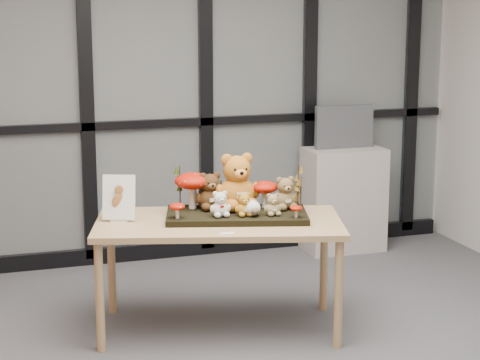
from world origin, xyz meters
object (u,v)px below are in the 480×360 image
object	(u,v)px
diorama_tray	(237,215)
bear_beige_small	(273,203)
display_table	(219,232)
plush_cream_hedgehog	(252,207)
mushroom_back_left	(192,189)
sign_holder	(119,200)
bear_small_yellow	(244,203)
mushroom_back_right	(265,193)
mushroom_front_right	(296,211)
bear_pooh_yellow	(237,178)
bear_tan_back	(285,191)
bear_brown_medium	(210,189)
mushroom_front_left	(177,210)
monitor	(344,127)
cabinet	(343,199)
bear_white_bow	(220,202)

from	to	relation	value
diorama_tray	bear_beige_small	size ratio (longest dim) A/B	5.75
display_table	plush_cream_hedgehog	xyz separation A→B (m)	(0.18, -0.08, 0.15)
mushroom_back_left	sign_holder	distance (m)	0.46
bear_small_yellow	sign_holder	world-z (taller)	sign_holder
plush_cream_hedgehog	mushroom_back_right	world-z (taller)	mushroom_back_right
plush_cream_hedgehog	mushroom_front_right	bearing A→B (deg)	-13.21
bear_pooh_yellow	bear_tan_back	distance (m)	0.30
bear_brown_medium	sign_holder	distance (m)	0.55
mushroom_front_left	mushroom_front_right	xyz separation A→B (m)	(0.66, -0.20, -0.01)
bear_brown_medium	monitor	world-z (taller)	monitor
display_table	bear_tan_back	xyz separation A→B (m)	(0.43, 0.02, 0.21)
cabinet	display_table	bearing A→B (deg)	-136.89
mushroom_front_right	monitor	bearing A→B (deg)	56.94
bear_small_yellow	mushroom_back_right	world-z (taller)	mushroom_back_right
bear_small_yellow	plush_cream_hedgehog	xyz separation A→B (m)	(0.04, -0.01, -0.03)
mushroom_front_left	monitor	size ratio (longest dim) A/B	0.21
plush_cream_hedgehog	mushroom_back_right	xyz separation A→B (m)	(0.14, 0.18, 0.04)
bear_pooh_yellow	bear_white_bow	world-z (taller)	bear_pooh_yellow
display_table	bear_beige_small	bearing A→B (deg)	-4.34
mushroom_front_right	mushroom_front_left	bearing A→B (deg)	163.43
diorama_tray	mushroom_front_right	size ratio (longest dim) A/B	10.25
mushroom_front_right	cabinet	xyz separation A→B (m)	(1.02, 1.55, -0.35)
bear_pooh_yellow	mushroom_front_right	size ratio (longest dim) A/B	4.58
plush_cream_hedgehog	cabinet	distance (m)	1.92
mushroom_front_left	sign_holder	bearing A→B (deg)	148.41
bear_small_yellow	monitor	distance (m)	1.93
bear_tan_back	monitor	size ratio (longest dim) A/B	0.46
bear_small_yellow	monitor	size ratio (longest dim) A/B	0.32
display_table	plush_cream_hedgehog	size ratio (longest dim) A/B	15.87
mushroom_back_right	bear_tan_back	bearing A→B (deg)	-36.78
cabinet	mushroom_front_left	bearing A→B (deg)	-141.26
display_table	bear_pooh_yellow	bearing A→B (deg)	54.25
mushroom_front_left	bear_small_yellow	bearing A→B (deg)	-8.34
diorama_tray	bear_small_yellow	distance (m)	0.13
diorama_tray	mushroom_front_left	distance (m)	0.38
bear_tan_back	bear_small_yellow	xyz separation A→B (m)	(-0.29, -0.09, -0.03)
bear_beige_small	mushroom_front_left	size ratio (longest dim) A/B	1.43
plush_cream_hedgehog	sign_holder	distance (m)	0.78
mushroom_back_right	mushroom_front_right	distance (m)	0.32
bear_tan_back	mushroom_back_left	world-z (taller)	mushroom_back_left
diorama_tray	mushroom_front_left	world-z (taller)	mushroom_front_left
bear_tan_back	cabinet	bearing A→B (deg)	68.57
plush_cream_hedgehog	monitor	xyz separation A→B (m)	(1.25, 1.44, 0.22)
bear_pooh_yellow	mushroom_back_right	xyz separation A→B (m)	(0.17, -0.03, -0.10)
plush_cream_hedgehog	mushroom_front_right	world-z (taller)	plush_cream_hedgehog
bear_white_bow	plush_cream_hedgehog	bearing A→B (deg)	2.60
diorama_tray	bear_white_bow	world-z (taller)	bear_white_bow
bear_small_yellow	bear_pooh_yellow	bearing A→B (deg)	100.86
bear_pooh_yellow	plush_cream_hedgehog	world-z (taller)	bear_pooh_yellow
bear_pooh_yellow	bear_white_bow	distance (m)	0.25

